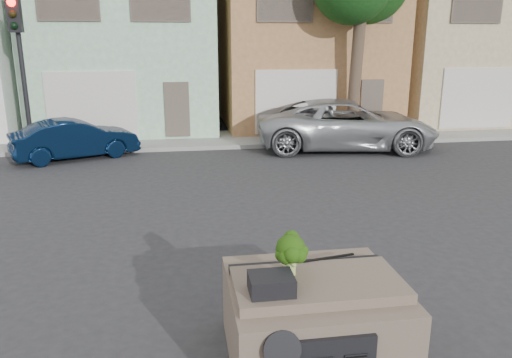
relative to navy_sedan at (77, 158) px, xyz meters
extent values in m
plane|color=#303033|center=(4.83, -8.42, 0.00)|extent=(120.00, 120.00, 0.00)
cube|color=gray|center=(4.83, 2.08, 0.07)|extent=(40.00, 3.00, 0.15)
cube|color=#AAD8B4|center=(1.33, 6.08, 3.77)|extent=(7.20, 8.20, 7.55)
cube|color=#AD794B|center=(8.83, 6.08, 3.77)|extent=(7.20, 8.20, 7.55)
cube|color=#C8B68B|center=(16.33, 6.08, 3.77)|extent=(7.20, 8.20, 7.55)
imported|color=black|center=(0.00, 0.00, 0.00)|extent=(4.11, 2.78, 1.28)
imported|color=#AAADB1|center=(9.12, 0.08, 0.00)|extent=(6.59, 3.73, 1.74)
cube|color=black|center=(-1.67, 1.08, 2.55)|extent=(0.40, 0.40, 5.10)
cube|color=#143D13|center=(9.83, 1.38, 4.25)|extent=(4.40, 4.00, 8.50)
cube|color=brown|center=(4.83, -11.42, 0.56)|extent=(2.00, 1.80, 1.12)
cube|color=black|center=(4.25, -11.77, 1.22)|extent=(0.48, 0.38, 0.20)
cube|color=black|center=(5.11, -11.04, 1.13)|extent=(0.69, 0.15, 0.02)
cube|color=#1C3A0A|center=(4.55, -11.38, 1.37)|extent=(0.54, 0.54, 0.50)
camera|label=1|loc=(3.34, -16.53, 3.75)|focal=35.00mm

